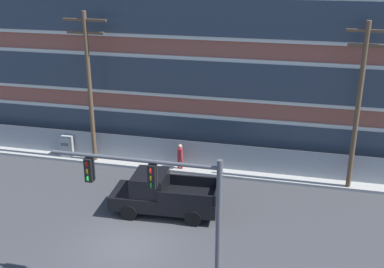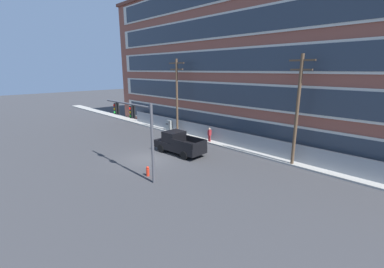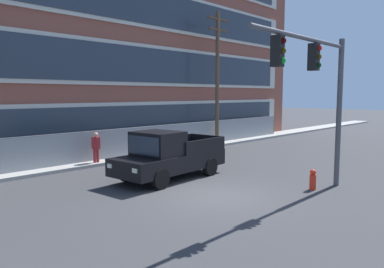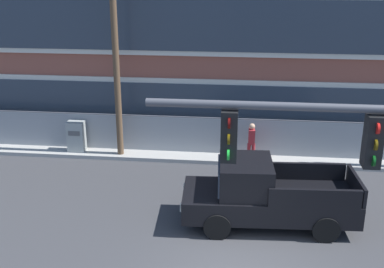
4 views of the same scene
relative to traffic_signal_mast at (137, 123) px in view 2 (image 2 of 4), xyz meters
The scene contains 11 objects.
ground_plane 5.46m from the traffic_signal_mast, 136.64° to the left, with size 160.00×160.00×0.00m, color #38383A.
sidewalk_building_side 12.04m from the traffic_signal_mast, 103.39° to the left, with size 80.00×1.77×0.16m, color #9E9B93.
brick_mill_building 17.19m from the traffic_signal_mast, 97.11° to the left, with size 41.99×9.55×17.58m.
chain_link_fence 11.60m from the traffic_signal_mast, 94.99° to the left, with size 33.61×0.06×1.71m.
traffic_signal_mast is the anchor object (origin of this frame).
pickup_truck_black 6.73m from the traffic_signal_mast, 108.65° to the left, with size 5.38×2.37×2.08m.
utility_pole_near_corner 13.09m from the traffic_signal_mast, 126.13° to the left, with size 2.58×0.26×9.09m.
utility_pole_midblock 12.67m from the traffic_signal_mast, 55.36° to the left, with size 2.03×0.26×9.05m.
electrical_cabinet 14.77m from the traffic_signal_mast, 132.02° to the left, with size 0.71×0.50×1.45m.
pedestrian_near_cabinet 11.21m from the traffic_signal_mast, 102.28° to the left, with size 0.32×0.41×1.69m.
fire_hydrant 3.77m from the traffic_signal_mast, 32.57° to the left, with size 0.24×0.24×0.78m.
Camera 2 is at (18.56, -12.32, 7.86)m, focal length 24.00 mm.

